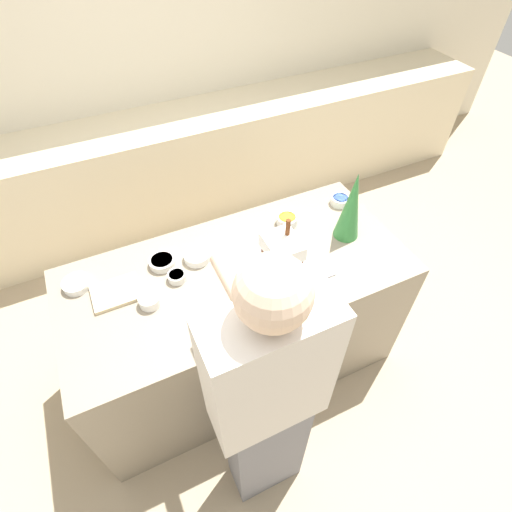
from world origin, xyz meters
name	(u,v)px	position (x,y,z in m)	size (l,w,h in m)	color
ground_plane	(242,357)	(0.00, 0.00, 0.00)	(12.00, 12.00, 0.00)	tan
wall_back	(132,55)	(0.00, 1.95, 1.30)	(8.00, 0.05, 2.60)	beige
back_cabinet_block	(163,173)	(0.00, 1.63, 0.46)	(6.00, 0.60, 0.92)	beige
kitchen_island	(240,320)	(0.00, 0.00, 0.45)	(1.80, 0.84, 0.89)	gray
baking_tray	(281,267)	(0.22, -0.08, 0.90)	(0.46, 0.33, 0.01)	#B2B2BC
gingerbread_house	(282,253)	(0.22, -0.08, 1.00)	(0.16, 0.20, 0.28)	#5B2D14
decorative_tree	(352,206)	(0.66, -0.01, 1.10)	(0.14, 0.14, 0.41)	#33843D
candy_bowl_beside_tree	(340,200)	(0.78, 0.23, 0.92)	(0.11, 0.11, 0.05)	white
candy_bowl_front_corner	(177,276)	(-0.30, 0.07, 0.91)	(0.09, 0.09, 0.04)	silver
candy_bowl_far_left	(197,256)	(-0.16, 0.16, 0.92)	(0.14, 0.14, 0.04)	white
candy_bowl_near_tray_right	(162,262)	(-0.33, 0.20, 0.91)	(0.14, 0.14, 0.04)	silver
candy_bowl_behind_tray	(76,284)	(-0.76, 0.24, 0.91)	(0.13, 0.13, 0.04)	white
candy_bowl_near_tray_left	(287,220)	(0.40, 0.21, 0.92)	(0.12, 0.12, 0.05)	white
candy_bowl_far_right	(150,300)	(-0.46, -0.02, 0.92)	(0.10, 0.10, 0.05)	white
cookbook	(116,293)	(-0.59, 0.11, 0.90)	(0.23, 0.18, 0.02)	#CCB78C
person	(267,403)	(-0.17, -0.69, 0.88)	(0.45, 0.56, 1.71)	slate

